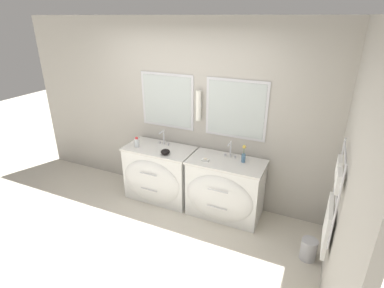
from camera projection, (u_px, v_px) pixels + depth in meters
The scene contains 12 objects.
ground_plane at pixel (129, 261), 3.43m from camera, with size 16.00×16.00×0.00m, color beige.
wall_back at pixel (190, 113), 4.29m from camera, with size 5.62×0.15×2.60m.
wall_right at pixel (348, 170), 2.74m from camera, with size 0.13×3.43×2.60m.
vanity_left at pixel (159, 174), 4.47m from camera, with size 1.01×0.61×0.82m.
vanity_right at pixel (225, 189), 4.08m from camera, with size 1.01×0.61×0.82m.
faucet_left at pixel (163, 138), 4.40m from camera, with size 0.17×0.14×0.23m.
faucet_right at pixel (230, 150), 4.01m from camera, with size 0.17×0.14×0.23m.
toiletry_bottle at pixel (137, 142), 4.36m from camera, with size 0.07×0.07×0.15m.
amenity_bowl at pixel (165, 152), 4.13m from camera, with size 0.13×0.13×0.08m.
flower_vase at pixel (244, 155), 3.89m from camera, with size 0.05×0.05×0.24m.
soap_dish at pixel (205, 160), 3.95m from camera, with size 0.10×0.07×0.04m.
waste_bin at pixel (309, 249), 3.42m from camera, with size 0.18×0.18×0.26m.
Camera 1 is at (1.76, -2.07, 2.59)m, focal length 28.00 mm.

